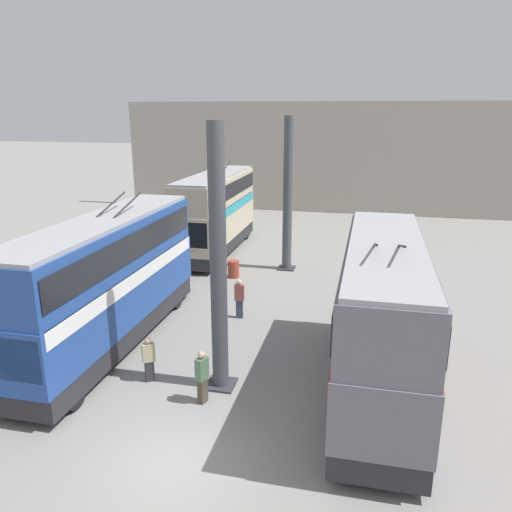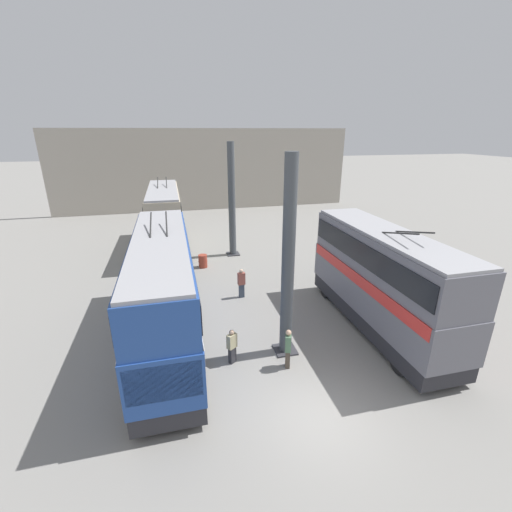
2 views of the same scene
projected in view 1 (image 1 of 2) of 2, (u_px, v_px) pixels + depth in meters
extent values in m
plane|color=gray|center=(177.00, 463.00, 13.11)|extent=(240.00, 240.00, 0.00)
cube|color=#A8A093|center=(320.00, 158.00, 44.09)|extent=(0.50, 36.00, 9.63)
cylinder|color=#42474C|center=(218.00, 263.00, 15.58)|extent=(0.53, 0.53, 8.64)
cube|color=#333338|center=(221.00, 384.00, 16.78)|extent=(0.96, 0.96, 0.08)
cylinder|color=#42474C|center=(288.00, 195.00, 27.91)|extent=(0.53, 0.53, 8.64)
cube|color=#333338|center=(286.00, 268.00, 29.12)|extent=(0.96, 0.96, 0.08)
cylinder|color=black|center=(404.00, 334.00, 19.50)|extent=(0.99, 0.30, 0.99)
cylinder|color=black|center=(350.00, 329.00, 19.95)|extent=(0.99, 0.30, 0.99)
cylinder|color=black|center=(419.00, 447.00, 12.94)|extent=(0.99, 0.30, 0.99)
cylinder|color=black|center=(337.00, 436.00, 13.39)|extent=(0.99, 0.30, 0.99)
cube|color=#28282D|center=(377.00, 372.00, 16.31)|extent=(9.82, 2.45, 0.77)
cube|color=slate|center=(380.00, 335.00, 15.93)|extent=(10.02, 2.50, 1.93)
cube|color=red|center=(382.00, 315.00, 15.73)|extent=(9.72, 2.54, 0.55)
cube|color=slate|center=(385.00, 278.00, 15.39)|extent=(9.92, 2.43, 1.89)
cube|color=black|center=(385.00, 275.00, 15.36)|extent=(9.62, 2.51, 1.04)
cube|color=#9E9EA3|center=(387.00, 246.00, 15.10)|extent=(9.82, 2.25, 0.14)
cube|color=black|center=(379.00, 280.00, 20.50)|extent=(0.12, 2.30, 1.24)
cylinder|color=#282828|center=(402.00, 246.00, 13.75)|extent=(2.35, 0.07, 0.65)
cylinder|color=#282828|center=(376.00, 245.00, 13.90)|extent=(2.35, 0.07, 0.65)
cylinder|color=black|center=(73.00, 394.00, 15.35)|extent=(1.03, 0.30, 1.03)
cylinder|color=black|center=(14.00, 386.00, 15.81)|extent=(1.03, 0.30, 1.03)
cylinder|color=black|center=(176.00, 297.00, 23.24)|extent=(1.03, 0.30, 1.03)
cylinder|color=black|center=(134.00, 294.00, 23.69)|extent=(1.03, 0.30, 1.03)
cube|color=#28282D|center=(111.00, 328.00, 19.57)|extent=(11.20, 2.45, 0.78)
cube|color=#234793|center=(108.00, 295.00, 19.17)|extent=(11.43, 2.50, 2.04)
cube|color=white|center=(106.00, 276.00, 18.96)|extent=(11.09, 2.54, 0.55)
cube|color=#234793|center=(104.00, 246.00, 18.63)|extent=(11.32, 2.43, 1.81)
cube|color=black|center=(104.00, 244.00, 18.61)|extent=(10.97, 2.51, 0.99)
cube|color=#9E9EA3|center=(101.00, 221.00, 18.36)|extent=(11.20, 2.25, 0.14)
cube|color=black|center=(5.00, 358.00, 13.83)|extent=(0.12, 2.30, 1.31)
cylinder|color=#282828|center=(128.00, 205.00, 19.52)|extent=(2.35, 0.07, 0.65)
cylinder|color=#282828|center=(111.00, 204.00, 19.67)|extent=(2.35, 0.07, 0.65)
cylinder|color=black|center=(214.00, 262.00, 28.77)|extent=(0.95, 0.30, 0.95)
cylinder|color=black|center=(180.00, 260.00, 29.22)|extent=(0.95, 0.30, 0.95)
cylinder|color=black|center=(245.00, 232.00, 35.72)|extent=(0.95, 0.30, 0.95)
cylinder|color=black|center=(217.00, 231.00, 36.17)|extent=(0.95, 0.30, 0.95)
cube|color=#28282D|center=(216.00, 242.00, 32.52)|extent=(10.22, 2.45, 0.76)
cube|color=beige|center=(216.00, 219.00, 32.10)|extent=(10.43, 2.50, 2.22)
cube|color=teal|center=(216.00, 207.00, 31.86)|extent=(10.12, 2.54, 0.55)
cube|color=beige|center=(215.00, 189.00, 31.55)|extent=(10.33, 2.43, 1.66)
cube|color=black|center=(215.00, 188.00, 31.53)|extent=(10.01, 2.51, 0.91)
cube|color=#9E9EA3|center=(215.00, 175.00, 31.30)|extent=(10.22, 2.25, 0.14)
cube|color=black|center=(187.00, 235.00, 27.21)|extent=(0.12, 2.30, 1.42)
cylinder|color=#282828|center=(226.00, 167.00, 32.34)|extent=(2.35, 0.07, 0.65)
cylinder|color=#282828|center=(216.00, 167.00, 32.49)|extent=(2.35, 0.07, 0.65)
cube|color=#473D33|center=(203.00, 391.00, 15.71)|extent=(0.35, 0.29, 0.83)
cube|color=#4C7051|center=(202.00, 369.00, 15.49)|extent=(0.48, 0.37, 0.72)
sphere|color=tan|center=(201.00, 355.00, 15.36)|extent=(0.23, 0.23, 0.23)
cube|color=#384251|center=(240.00, 309.00, 22.15)|extent=(0.24, 0.32, 0.84)
cube|color=#934C42|center=(239.00, 292.00, 21.93)|extent=(0.29, 0.45, 0.73)
sphere|color=beige|center=(239.00, 282.00, 21.79)|extent=(0.24, 0.24, 0.24)
cube|color=#2D2D33|center=(150.00, 371.00, 16.99)|extent=(0.33, 0.36, 0.74)
cube|color=tan|center=(148.00, 352.00, 16.80)|extent=(0.44, 0.48, 0.64)
sphere|color=tan|center=(148.00, 341.00, 16.68)|extent=(0.21, 0.21, 0.21)
cylinder|color=#933828|center=(233.00, 269.00, 27.51)|extent=(0.62, 0.62, 0.94)
cylinder|color=#933828|center=(233.00, 269.00, 27.51)|extent=(0.66, 0.66, 0.04)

